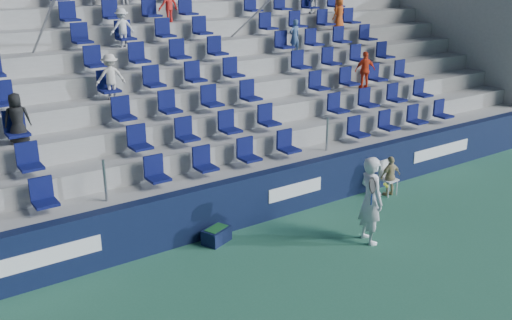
# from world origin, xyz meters

# --- Properties ---
(ground) EXTENTS (70.00, 70.00, 0.00)m
(ground) POSITION_xyz_m (0.00, 0.00, 0.00)
(ground) COLOR #2D694D
(ground) RESTS_ON ground
(sponsor_wall) EXTENTS (24.00, 0.32, 1.20)m
(sponsor_wall) POSITION_xyz_m (0.00, 3.15, 0.60)
(sponsor_wall) COLOR #0E1736
(sponsor_wall) RESTS_ON ground
(grandstand) EXTENTS (24.00, 8.17, 6.63)m
(grandstand) POSITION_xyz_m (-0.00, 8.24, 2.14)
(grandstand) COLOR #9E9F99
(grandstand) RESTS_ON ground
(tennis_player) EXTENTS (0.72, 0.81, 1.98)m
(tennis_player) POSITION_xyz_m (1.91, 0.88, 0.99)
(tennis_player) COLOR silver
(tennis_player) RESTS_ON ground
(line_judge_chair) EXTENTS (0.43, 0.44, 0.92)m
(line_judge_chair) POSITION_xyz_m (4.31, 2.65, 0.53)
(line_judge_chair) COLOR white
(line_judge_chair) RESTS_ON ground
(line_judge) EXTENTS (0.66, 0.33, 1.09)m
(line_judge) POSITION_xyz_m (4.31, 2.50, 0.54)
(line_judge) COLOR tan
(line_judge) RESTS_ON ground
(ball_bin) EXTENTS (0.72, 0.60, 0.35)m
(ball_bin) POSITION_xyz_m (-0.89, 2.75, 0.19)
(ball_bin) COLOR #0F1739
(ball_bin) RESTS_ON ground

